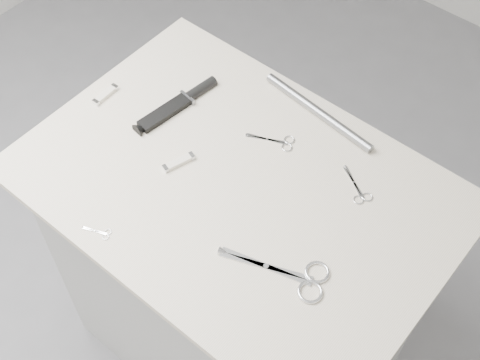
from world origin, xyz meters
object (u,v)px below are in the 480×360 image
Objects in this scene: plinth at (238,280)px; large_shears at (296,276)px; embroidery_scissors_b at (359,191)px; tiny_scissors at (100,233)px; pocket_knife_a at (106,95)px; pocket_knife_b at (179,162)px; metal_rail at (318,112)px; embroidery_scissors_a at (279,142)px; sheathed_knife at (181,102)px.

plinth is 0.55m from large_shears.
embroidery_scissors_b is 0.59m from tiny_scissors.
pocket_knife_b is (0.29, -0.04, 0.00)m from pocket_knife_a.
pocket_knife_a reaches higher than tiny_scissors.
metal_rail is (-0.21, 0.13, 0.01)m from embroidery_scissors_b.
large_shears reaches higher than plinth.
embroidery_scissors_a and embroidery_scissors_b have the same top height.
pocket_knife_b is (-0.15, -0.04, 0.48)m from plinth.
metal_rail is (0.02, 0.30, 0.48)m from plinth.
plinth is at bearing -55.79° from pocket_knife_b.
pocket_knife_b is at bearing -149.04° from embroidery_scissors_a.
sheathed_knife reaches higher than tiny_scissors.
plinth is at bearing 41.42° from tiny_scissors.
large_shears reaches higher than embroidery_scissors_a.
pocket_knife_a is 0.23× the size of metal_rail.
pocket_knife_b is (-0.37, -0.21, 0.00)m from embroidery_scissors_b.
pocket_knife_a is at bearing 128.93° from sheathed_knife.
tiny_scissors is at bearing -155.29° from sheathed_knife.
sheathed_knife is at bearing -142.48° from embroidery_scissors_b.
sheathed_knife is at bearing 139.45° from large_shears.
embroidery_scissors_b reaches higher than plinth.
tiny_scissors is 0.42m from pocket_knife_a.
embroidery_scissors_b is 0.50m from sheathed_knife.
pocket_knife_a is at bearing -179.94° from plinth.
pocket_knife_b is at bearing -163.91° from plinth.
pocket_knife_a is 0.30m from pocket_knife_b.
large_shears is 3.59× the size of tiny_scissors.
embroidery_scissors_a reaches higher than plinth.
embroidery_scissors_a is 0.48× the size of sheathed_knife.
pocket_knife_b is at bearing 67.66° from tiny_scissors.
plinth is 0.50m from pocket_knife_b.
large_shears is 0.56m from sheathed_knife.
embroidery_scissors_b is 0.25m from metal_rail.
plinth is at bearing 138.30° from large_shears.
metal_rail reaches higher than embroidery_scissors_b.
pocket_knife_b is (0.00, 0.25, 0.00)m from tiny_scissors.
embroidery_scissors_b is 0.43m from pocket_knife_b.
sheathed_knife is at bearing 85.34° from tiny_scissors.
embroidery_scissors_b is at bearing -78.02° from pocket_knife_a.
plinth is 10.88× the size of pocket_knife_b.
tiny_scissors is 0.61m from metal_rail.
sheathed_knife is at bearing 159.21° from plinth.
embroidery_scissors_b is (0.23, 0.16, 0.47)m from plinth.
large_shears is at bearing -70.69° from embroidery_scissors_a.
metal_rail reaches higher than pocket_knife_b.
plinth is 3.72× the size of sheathed_knife.
tiny_scissors is at bearing -162.23° from pocket_knife_b.
tiny_scissors is at bearing -116.60° from plinth.
embroidery_scissors_a is at bearing 91.37° from plinth.
sheathed_knife is at bearing -146.32° from metal_rail.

